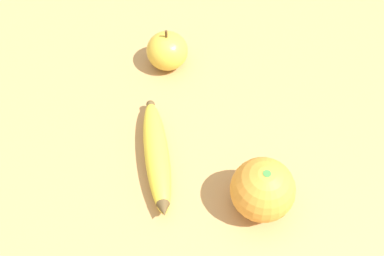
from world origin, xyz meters
TOP-DOWN VIEW (x-y plane):
  - ground_plane at (0.00, 0.00)m, footprint 3.00×3.00m
  - banana at (-0.13, -0.04)m, footprint 0.08×0.20m
  - orange at (-0.23, 0.08)m, footprint 0.09×0.09m
  - apple at (-0.21, -0.23)m, footprint 0.07×0.07m

SIDE VIEW (x-z plane):
  - ground_plane at x=0.00m, z-range 0.00..0.00m
  - banana at x=-0.13m, z-range 0.00..0.04m
  - apple at x=-0.21m, z-range -0.01..0.07m
  - orange at x=-0.23m, z-range 0.00..0.09m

